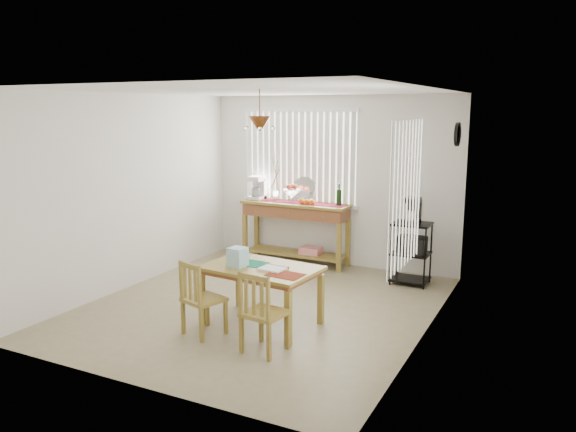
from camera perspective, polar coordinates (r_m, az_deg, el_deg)
The scene contains 10 objects.
ground at distance 7.01m, azimuth -2.78°, elevation -9.20°, with size 4.00×4.50×0.01m, color gray.
room_shell at distance 6.63m, azimuth -2.82°, elevation 4.74°, with size 4.20×4.70×2.70m.
sideboard at distance 8.73m, azimuth 0.83°, elevation -0.19°, with size 1.72×0.48×0.97m.
sideboard_items at distance 8.81m, azimuth -0.83°, elevation 2.48°, with size 1.63×0.41×0.74m.
wire_cart at distance 7.92m, azimuth 12.40°, elevation -3.12°, with size 0.51×0.41×0.86m.
cart_items at distance 7.83m, azimuth 12.57°, elevation 0.50°, with size 0.20×0.24×0.36m.
dining_table at distance 6.29m, azimuth -2.75°, elevation -5.82°, with size 1.32×0.91×0.67m.
table_items at distance 6.23m, azimuth -4.25°, elevation -4.50°, with size 0.96×0.53×0.21m.
chair_left at distance 6.11m, azimuth -8.82°, elevation -8.33°, with size 0.48×0.48×0.82m.
chair_right at distance 5.62m, azimuth -2.61°, elevation -9.83°, with size 0.43×0.43×0.84m.
Camera 1 is at (3.24, -5.73, 2.39)m, focal length 35.00 mm.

